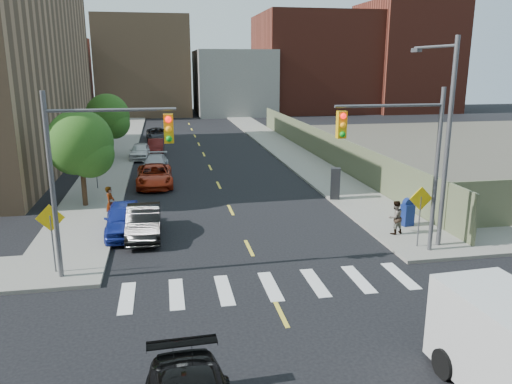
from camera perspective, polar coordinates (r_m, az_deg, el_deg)
name	(u,v)px	position (r m, az deg, el deg)	size (l,w,h in m)	color
ground	(296,345)	(15.09, 4.64, -17.08)	(160.00, 160.00, 0.00)	black
sidewalk_nw	(123,140)	(54.62, -15.00, 5.71)	(3.50, 73.00, 0.15)	gray
sidewalk_ne	(267,137)	(55.60, 1.21, 6.34)	(3.50, 73.00, 0.15)	gray
fence_north	(320,144)	(42.97, 7.34, 5.43)	(0.12, 44.00, 2.50)	#6D714F
gravel_lot	(497,148)	(53.39, 25.82, 4.52)	(36.00, 42.00, 0.06)	#595447
bg_bldg_west	(37,77)	(84.46, -23.77, 11.95)	(14.00, 18.00, 12.00)	#592319
bg_bldg_midwest	(144,67)	(84.43, -12.64, 13.82)	(14.00, 16.00, 15.00)	#8C6B4C
bg_bldg_center	(233,82)	(83.24, -2.69, 12.41)	(12.00, 16.00, 10.00)	gray
bg_bldg_east	(312,63)	(88.16, 6.44, 14.40)	(18.00, 18.00, 16.00)	#592319
bg_bldg_fareast	(405,57)	(92.26, 16.71, 14.53)	(14.00, 16.00, 18.00)	#592319
smokestack	(429,27)	(94.32, 19.20, 17.37)	(1.80, 1.80, 28.00)	#8C6B4C
signal_nw	(94,160)	(18.86, -18.01, 3.48)	(4.59, 0.30, 7.00)	#59595E
signal_ne	(404,150)	(20.96, 16.54, 4.63)	(4.59, 0.30, 7.00)	#59595E
streetlight_ne	(444,129)	(22.72, 20.67, 6.78)	(0.25, 3.70, 9.00)	#59595E
warn_sign_nw	(51,226)	(20.25, -22.38, -3.59)	(1.06, 0.06, 2.83)	#59595E
warn_sign_ne	(420,206)	(22.49, 18.28, -1.48)	(1.06, 0.06, 2.83)	#59595E
warn_sign_midwest	(95,160)	(33.20, -17.88, 3.51)	(1.06, 0.06, 2.83)	#59595E
tree_west_near	(81,147)	(29.12, -19.42, 4.91)	(3.66, 3.64, 5.52)	#332114
tree_west_far	(108,118)	(43.89, -16.58, 8.07)	(3.66, 3.64, 5.52)	#332114
parked_car_blue	(124,219)	(24.51, -14.81, -2.97)	(1.78, 4.42, 1.51)	navy
parked_car_black	(144,222)	(23.92, -12.69, -3.35)	(1.52, 4.37, 1.44)	black
parked_car_red	(154,176)	(33.74, -11.53, 1.84)	(2.32, 5.04, 1.40)	#A72910
parked_car_silver	(155,164)	(38.29, -11.45, 3.21)	(1.75, 4.31, 1.25)	#B2B4BA
parked_car_white	(140,151)	(43.72, -13.09, 4.57)	(1.62, 4.03, 1.37)	silver
parked_car_maroon	(156,146)	(46.19, -11.36, 5.14)	(1.40, 4.01, 1.32)	#460F0E
parked_car_grey	(157,134)	(54.58, -11.29, 6.51)	(2.11, 4.57, 1.27)	#212227
mailbox	(408,212)	(25.60, 16.93, -2.21)	(0.66, 0.56, 1.39)	navy
payphone	(335,184)	(29.62, 9.05, 0.96)	(0.55, 0.45, 1.85)	black
pedestrian_west	(110,203)	(26.33, -16.31, -1.25)	(0.64, 0.42, 1.76)	gray
pedestrian_east	(395,217)	(24.14, 15.63, -2.81)	(0.77, 0.60, 1.59)	gray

